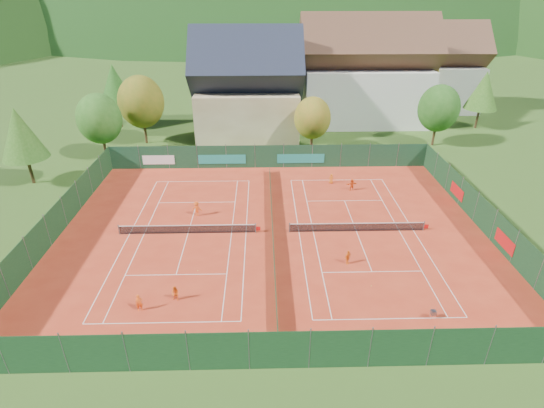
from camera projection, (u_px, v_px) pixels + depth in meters
The scene contains 33 objects.
ground at pixel (273, 233), 40.21m from camera, with size 600.00×600.00×0.00m, color #2A4C17.
clay_pad at pixel (273, 232), 40.20m from camera, with size 40.00×32.00×0.01m, color #B7311A.
court_markings_left at pixel (188, 233), 40.02m from camera, with size 11.03×23.83×0.00m.
court_markings_right at pixel (356, 231), 40.37m from camera, with size 11.03×23.83×0.00m.
tennis_net_left at pixel (189, 229), 39.79m from camera, with size 13.30×0.10×1.02m.
tennis_net_right at pixel (358, 227), 40.14m from camera, with size 13.30×0.10×1.02m.
court_divider at pixel (273, 228), 39.97m from camera, with size 0.03×28.80×1.00m.
fence_north at pixel (266, 157), 53.69m from camera, with size 40.00×0.10×3.00m.
fence_south at pixel (279, 350), 25.32m from camera, with size 40.00×0.04×3.00m.
fence_west at pixel (56, 221), 39.07m from camera, with size 0.04×32.00×3.00m.
fence_east at pixel (484, 216), 39.99m from camera, with size 0.09×32.00×3.00m.
chalet at pixel (248, 91), 63.67m from camera, with size 16.20×12.00×16.00m.
hotel_block_a at pixel (365, 77), 69.05m from camera, with size 21.60×11.00×17.25m.
hotel_block_b at pixel (432, 73), 76.80m from camera, with size 17.28×10.00×15.50m.
tree_west_front at pixel (99, 119), 54.96m from camera, with size 5.72×5.72×8.69m.
tree_west_mid at pixel (141, 102), 60.05m from camera, with size 6.44×6.44×9.78m.
tree_west_back at pixel (115, 85), 66.70m from camera, with size 5.60×5.60×10.00m.
tree_center at pixel (312, 118), 57.65m from camera, with size 5.01×5.01×7.60m.
tree_east_front at pixel (439, 108), 59.50m from camera, with size 5.72×5.72×8.69m.
tree_east_mid at pixel (484, 90), 66.50m from camera, with size 5.04×5.04×9.00m.
tree_west_side at pixel (20, 133), 47.43m from camera, with size 5.04×5.04×9.00m.
tree_east_back at pixel (417, 76), 73.11m from camera, with size 7.15×7.15×10.86m.
mountain_backdrop at pixel (308, 92), 266.12m from camera, with size 820.00×530.00×242.00m.
ball_hopper at pixel (433, 312), 29.61m from camera, with size 0.34×0.34×0.80m.
loose_ball_0 at pixel (198, 271), 34.80m from camera, with size 0.07×0.07×0.07m, color #CCD833.
loose_ball_1 at pixel (371, 286), 33.04m from camera, with size 0.07×0.07×0.07m, color #CCD833.
loose_ball_2 at pixel (284, 204), 45.38m from camera, with size 0.07×0.07×0.07m, color #CCD833.
player_left_near at pixel (139, 303), 30.30m from camera, with size 0.50×0.33×1.38m, color #FF5B16.
player_left_mid at pixel (175, 294), 31.31m from camera, with size 0.60×0.47×1.24m, color orange.
player_left_far at pixel (197, 209), 42.79m from camera, with size 1.01×0.58×1.57m, color #FA5716.
player_right_near at pixel (348, 257), 35.42m from camera, with size 0.76×0.32×1.30m, color orange.
player_right_far_a at pixel (331, 179), 49.78m from camera, with size 0.59×0.38×1.20m, color orange.
player_right_far_b at pixel (352, 185), 48.09m from camera, with size 1.29×0.41×1.39m, color #F15115.
Camera 1 is at (-0.89, -34.39, 20.97)m, focal length 28.00 mm.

